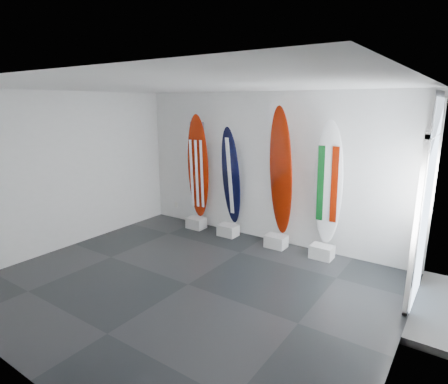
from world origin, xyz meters
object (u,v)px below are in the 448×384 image
Objects in this scene: surfboard_usa at (198,167)px; surfboard_italy at (328,184)px; surfboard_navy at (231,177)px; surfboard_swiss at (281,172)px.

surfboard_italy is at bearing -8.08° from surfboard_usa.
surfboard_navy is 2.07m from surfboard_italy.
surfboard_usa reaches higher than surfboard_italy.
surfboard_usa is 2.02m from surfboard_swiss.
surfboard_usa is at bearing -172.76° from surfboard_navy.
surfboard_usa is at bearing -163.87° from surfboard_swiss.
surfboard_swiss is at bearing 176.52° from surfboard_italy.
surfboard_navy is 0.84× the size of surfboard_swiss.
surfboard_swiss is at bearing 7.24° from surfboard_navy.
surfboard_italy is at bearing 7.24° from surfboard_navy.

